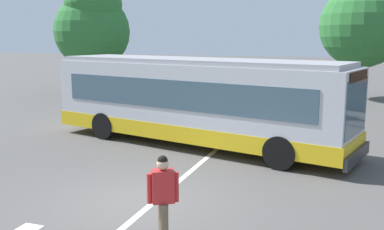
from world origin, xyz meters
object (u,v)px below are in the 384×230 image
at_px(city_transit_bus, 195,101).
at_px(parked_car_white, 286,91).
at_px(parked_car_champagne, 197,87).
at_px(pedestrian_crossing_street, 163,196).
at_px(background_tree_right, 364,17).
at_px(background_tree_left, 92,24).
at_px(parked_car_teal, 241,90).

height_order(city_transit_bus, parked_car_white, city_transit_bus).
height_order(city_transit_bus, parked_car_champagne, city_transit_bus).
height_order(pedestrian_crossing_street, parked_car_white, pedestrian_crossing_street).
bearing_deg(background_tree_right, background_tree_left, -170.58).
distance_m(parked_car_teal, background_tree_right, 8.86).
bearing_deg(pedestrian_crossing_street, background_tree_left, 124.78).
bearing_deg(parked_car_white, background_tree_right, 42.85).
bearing_deg(parked_car_white, parked_car_teal, -170.97).
height_order(pedestrian_crossing_street, background_tree_right, background_tree_right).
relative_size(background_tree_left, background_tree_right, 0.96).
height_order(parked_car_white, background_tree_right, background_tree_right).
xyz_separation_m(parked_car_white, background_tree_left, (-13.18, 0.88, 3.93)).
bearing_deg(parked_car_champagne, city_transit_bus, -71.52).
bearing_deg(pedestrian_crossing_street, background_tree_right, 80.47).
xyz_separation_m(parked_car_teal, parked_car_white, (2.56, 0.41, 0.00)).
bearing_deg(parked_car_teal, parked_car_white, 9.03).
bearing_deg(parked_car_champagne, parked_car_white, -1.37).
distance_m(city_transit_bus, parked_car_teal, 10.61).
height_order(pedestrian_crossing_street, background_tree_left, background_tree_left).
height_order(parked_car_teal, background_tree_right, background_tree_right).
xyz_separation_m(pedestrian_crossing_street, parked_car_teal, (-2.85, 18.11, -0.20)).
relative_size(parked_car_champagne, background_tree_right, 0.56).
xyz_separation_m(city_transit_bus, background_tree_left, (-11.45, 11.83, 3.11)).
relative_size(pedestrian_crossing_street, background_tree_left, 0.22).
distance_m(city_transit_bus, parked_car_champagne, 11.72).
height_order(parked_car_champagne, parked_car_teal, same).
bearing_deg(city_transit_bus, parked_car_teal, 94.48).
distance_m(pedestrian_crossing_street, parked_car_teal, 18.34).
bearing_deg(background_tree_left, city_transit_bus, -45.95).
xyz_separation_m(parked_car_champagne, parked_car_teal, (2.88, -0.54, 0.00)).
relative_size(parked_car_champagne, parked_car_teal, 1.01).
xyz_separation_m(pedestrian_crossing_street, background_tree_left, (-13.47, 19.40, 3.73)).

